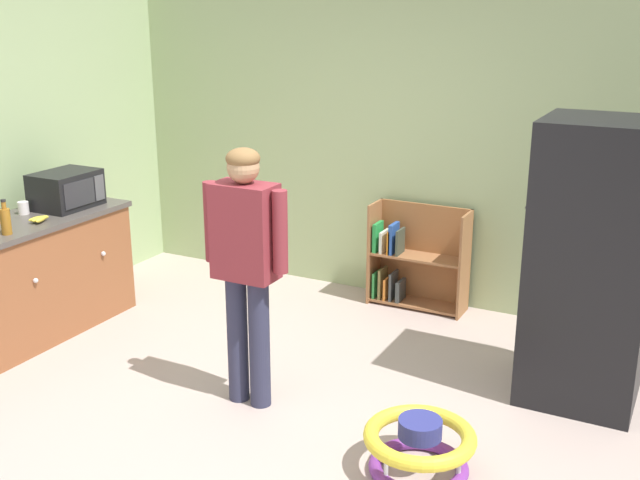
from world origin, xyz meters
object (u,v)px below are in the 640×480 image
object	(u,v)px
refrigerator	(591,264)
banana_bunch	(40,219)
amber_bottle	(6,220)
kitchen_counter	(6,288)
white_cup	(23,208)
bookshelf	(413,261)
microwave	(66,190)
standing_person	(246,256)
baby_walker	(419,447)

from	to	relation	value
refrigerator	banana_bunch	xyz separation A→B (m)	(-3.68, -0.89, 0.04)
amber_bottle	kitchen_counter	bearing A→B (deg)	156.72
white_cup	banana_bunch	bearing A→B (deg)	-21.47
bookshelf	microwave	xyz separation A→B (m)	(-2.32, -1.46, 0.66)
bookshelf	microwave	distance (m)	2.82
standing_person	banana_bunch	distance (m)	1.86
standing_person	banana_bunch	world-z (taller)	standing_person
kitchen_counter	white_cup	world-z (taller)	white_cup
kitchen_counter	bookshelf	size ratio (longest dim) A/B	2.45
kitchen_counter	bookshelf	xyz separation A→B (m)	(2.33, 2.12, -0.07)
microwave	kitchen_counter	bearing A→B (deg)	-91.13
bookshelf	amber_bottle	bearing A→B (deg)	-134.43
kitchen_counter	microwave	distance (m)	0.88
refrigerator	amber_bottle	size ratio (longest dim) A/B	7.24
kitchen_counter	standing_person	bearing A→B (deg)	2.65
refrigerator	baby_walker	distance (m)	1.60
refrigerator	standing_person	size ratio (longest dim) A/B	1.09
standing_person	microwave	xyz separation A→B (m)	(-2.00, 0.56, 0.07)
standing_person	amber_bottle	xyz separation A→B (m)	(-1.83, -0.17, 0.03)
standing_person	baby_walker	xyz separation A→B (m)	(1.22, -0.25, -0.81)
bookshelf	baby_walker	distance (m)	2.45
kitchen_counter	standing_person	world-z (taller)	standing_person
kitchen_counter	white_cup	distance (m)	0.62
standing_person	amber_bottle	size ratio (longest dim) A/B	6.61
bookshelf	baby_walker	size ratio (longest dim) A/B	1.41
kitchen_counter	bookshelf	distance (m)	3.15
amber_bottle	banana_bunch	bearing A→B (deg)	94.24
amber_bottle	white_cup	size ratio (longest dim) A/B	2.59
baby_walker	bookshelf	bearing A→B (deg)	111.58
kitchen_counter	baby_walker	bearing A→B (deg)	-2.73
bookshelf	microwave	bearing A→B (deg)	-147.81
standing_person	white_cup	bearing A→B (deg)	173.00
kitchen_counter	refrigerator	bearing A→B (deg)	16.45
bookshelf	baby_walker	xyz separation A→B (m)	(0.90, -2.27, -0.22)
kitchen_counter	amber_bottle	distance (m)	0.58
banana_bunch	amber_bottle	size ratio (longest dim) A/B	0.63
standing_person	banana_bunch	bearing A→B (deg)	175.39
bookshelf	microwave	size ratio (longest dim) A/B	1.77
microwave	standing_person	bearing A→B (deg)	-15.80
bookshelf	baby_walker	bearing A→B (deg)	-68.42
banana_bunch	white_cup	xyz separation A→B (m)	(-0.29, 0.11, 0.02)
microwave	refrigerator	bearing A→B (deg)	7.09
microwave	banana_bunch	xyz separation A→B (m)	(0.14, -0.42, -0.11)
microwave	white_cup	distance (m)	0.35
kitchen_counter	baby_walker	world-z (taller)	kitchen_counter
bookshelf	white_cup	world-z (taller)	white_cup
banana_bunch	white_cup	size ratio (longest dim) A/B	1.64
baby_walker	banana_bunch	size ratio (longest dim) A/B	3.87
kitchen_counter	standing_person	xyz separation A→B (m)	(2.01, 0.09, 0.52)
baby_walker	amber_bottle	distance (m)	3.17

